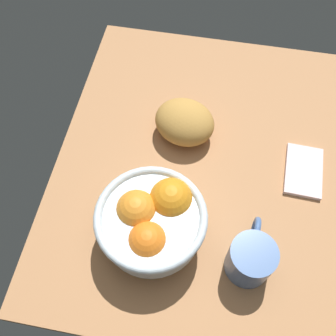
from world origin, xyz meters
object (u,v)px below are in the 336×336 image
fruit_bowl (150,220)px  mug (249,258)px  napkin_folded (302,171)px  bread_loaf (183,122)px

fruit_bowl → mug: (-3.21, -19.24, -2.24)cm
fruit_bowl → napkin_folded: size_ratio=1.67×
fruit_bowl → bread_loaf: size_ratio=1.54×
fruit_bowl → napkin_folded: (19.63, -29.81, -6.09)cm
bread_loaf → mug: mug is taller
mug → napkin_folded: bearing=-24.8°
bread_loaf → mug: bearing=-149.2°
fruit_bowl → napkin_folded: bearing=-56.6°
fruit_bowl → bread_loaf: bearing=-5.0°
napkin_folded → mug: size_ratio=0.97×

